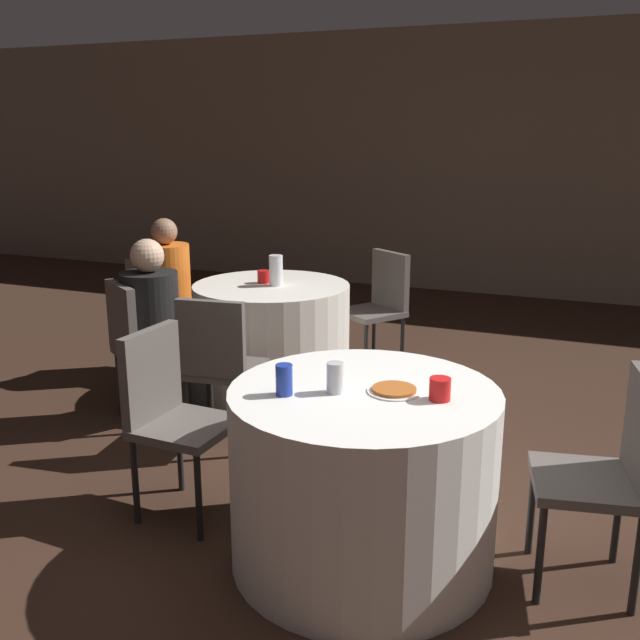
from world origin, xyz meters
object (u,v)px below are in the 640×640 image
Objects in this scene: table_near at (363,476)px; chair_far_south at (218,358)px; person_black_shirt at (163,327)px; bottle_far at (276,270)px; chair_near_east at (614,462)px; chair_far_west at (158,303)px; soda_can_silver at (335,378)px; chair_far_southwest at (138,339)px; pizza_plate_near at (394,390)px; chair_near_west at (169,405)px; table_far at (272,339)px; person_orange_shirt at (176,298)px; soda_can_blue at (284,380)px; chair_far_northeast at (380,299)px.

chair_far_south reaches higher than table_near.
person_black_shirt is 5.58× the size of bottle_far.
chair_near_east is 3.42m from chair_far_west.
soda_can_silver is at bearing 51.46° from chair_far_west.
chair_far_west is at bearing 141.64° from table_near.
chair_far_south is at bearing 146.08° from table_near.
pizza_plate_near is (1.84, -0.86, 0.23)m from chair_far_southwest.
chair_far_south is (0.64, -0.15, 0.00)m from chair_far_southwest.
chair_near_west is 4.11× the size of pizza_plate_near.
table_far is at bearing 126.10° from table_near.
chair_far_west is 2.71m from soda_can_silver.
chair_near_west is 1.94m from person_orange_shirt.
chair_near_east is 1.28m from soda_can_blue.
table_near is at bearing -54.67° from bottle_far.
chair_far_west is 7.16× the size of soda_can_silver.
table_near is at bearing 53.91° from chair_far_west.
person_orange_shirt is 5.39× the size of pizza_plate_near.
chair_far_southwest is 1.00× the size of chair_far_west.
person_black_shirt is (-0.95, -1.41, 0.04)m from chair_far_northeast.
chair_near_west is 0.91m from soda_can_silver.
soda_can_blue is at bearing 75.47° from chair_near_west.
bottle_far is at bearing -17.00° from table_far.
chair_near_west is at bearing 177.31° from table_near.
chair_near_east is at bearing 66.10° from chair_far_west.
person_black_shirt is at bearing -126.81° from bottle_far.
table_far is 5.18× the size of bottle_far.
chair_far_southwest is 2.04m from pizza_plate_near.
person_black_shirt is at bearing 150.44° from pizza_plate_near.
chair_far_south is at bearing 132.33° from soda_can_blue.
chair_far_northeast is 2.58m from soda_can_silver.
person_black_shirt is at bearing 144.83° from soda_can_silver.
chair_near_west reaches higher than table_far.
table_near is at bearing 31.61° from soda_can_blue.
chair_near_east and chair_far_west have the same top height.
soda_can_blue is at bearing 133.12° from chair_far_northeast.
person_orange_shirt is (-2.91, 1.50, 0.05)m from chair_near_east.
chair_far_west reaches higher than table_near.
table_near is 0.96× the size of person_black_shirt.
person_black_shirt reaches higher than chair_far_west.
chair_far_northeast is (-1.62, 2.25, 0.00)m from chair_near_east.
chair_near_west is 0.78× the size of person_black_shirt.
table_near is 0.54m from soda_can_blue.
chair_far_southwest reaches higher than table_far.
chair_far_southwest and chair_far_south have the same top height.
chair_near_east is 1.00× the size of chair_far_southwest.
chair_near_west is 1.14m from chair_far_southwest.
chair_far_southwest is at bearing 152.96° from table_near.
chair_far_southwest is 0.17m from person_black_shirt.
chair_near_west is at bearing -86.11° from chair_far_south.
bottle_far reaches higher than chair_near_east.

